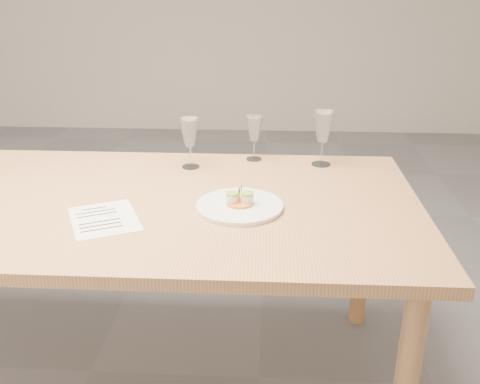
# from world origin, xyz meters

# --- Properties ---
(ground) EXTENTS (7.00, 7.00, 0.00)m
(ground) POSITION_xyz_m (0.00, 0.00, 0.00)
(ground) COLOR slate
(ground) RESTS_ON ground
(dining_table) EXTENTS (2.40, 1.00, 0.75)m
(dining_table) POSITION_xyz_m (0.00, 0.00, 0.68)
(dining_table) COLOR tan
(dining_table) RESTS_ON ground
(dinner_plate) EXTENTS (0.28, 0.28, 0.07)m
(dinner_plate) POSITION_xyz_m (0.60, -0.06, 0.76)
(dinner_plate) COLOR white
(dinner_plate) RESTS_ON dining_table
(recipe_sheet) EXTENTS (0.29, 0.31, 0.00)m
(recipe_sheet) POSITION_xyz_m (0.18, -0.16, 0.75)
(recipe_sheet) COLOR white
(recipe_sheet) RESTS_ON dining_table
(wine_glass_1) EXTENTS (0.08, 0.08, 0.20)m
(wine_glass_1) POSITION_xyz_m (0.38, 0.33, 0.89)
(wine_glass_1) COLOR white
(wine_glass_1) RESTS_ON dining_table
(wine_glass_2) EXTENTS (0.07, 0.07, 0.18)m
(wine_glass_2) POSITION_xyz_m (0.63, 0.43, 0.88)
(wine_glass_2) COLOR white
(wine_glass_2) RESTS_ON dining_table
(wine_glass_3) EXTENTS (0.09, 0.09, 0.22)m
(wine_glass_3) POSITION_xyz_m (0.90, 0.39, 0.90)
(wine_glass_3) COLOR white
(wine_glass_3) RESTS_ON dining_table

